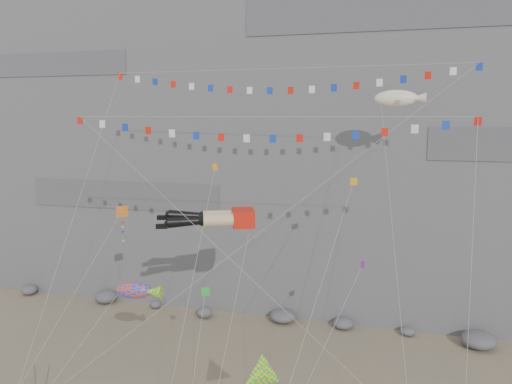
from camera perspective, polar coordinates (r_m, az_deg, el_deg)
cliff at (r=62.55m, az=6.21°, el=12.76°), size 80.00×28.00×50.00m
talus_boulders at (r=51.55m, az=3.09°, el=-13.99°), size 60.00×3.00×1.20m
legs_kite at (r=37.35m, az=-4.55°, el=-3.03°), size 7.83×15.85×19.38m
flag_banner_upper at (r=39.60m, az=2.75°, el=13.87°), size 29.53×14.53×31.67m
flag_banner_lower at (r=34.21m, az=0.45°, el=8.54°), size 27.58×5.75×24.87m
harlequin_kite at (r=40.35m, az=-15.11°, el=-2.24°), size 6.07×9.13×16.10m
fish_windsock at (r=35.48m, az=-13.79°, el=-10.85°), size 8.33×5.57×11.71m
delta_kite at (r=29.60m, az=0.76°, el=-20.21°), size 2.64×4.03×7.73m
blimp_windsock at (r=41.87m, az=15.71°, el=10.19°), size 4.35×16.12×26.65m
small_kite_a at (r=38.77m, az=-4.80°, el=2.38°), size 1.71×14.67×21.65m
small_kite_b at (r=37.30m, az=11.97°, el=-8.43°), size 5.31×12.04×15.68m
small_kite_c at (r=34.48m, az=-5.84°, el=-11.46°), size 2.26×9.49×12.42m
small_kite_d at (r=37.89m, az=10.97°, el=0.73°), size 4.47×16.16×22.23m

